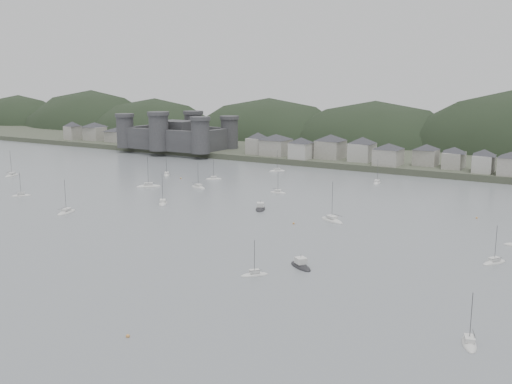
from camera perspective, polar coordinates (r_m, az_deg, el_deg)
The scene contains 10 objects.
ground at distance 136.47m, azimuth -16.97°, elevation -7.62°, with size 900.00×900.00×0.00m, color slate.
far_shore_land at distance 393.99m, azimuth 17.15°, elevation 4.57°, with size 900.00×250.00×3.00m, color #383D2D.
forested_ridge at distance 369.80m, azimuth 16.74°, elevation 2.20°, with size 851.55×103.94×102.57m.
castle at distance 344.23m, azimuth -7.86°, elevation 5.67°, with size 66.00×43.00×20.00m.
waterfront_town at distance 273.96m, azimuth 21.45°, elevation 3.17°, with size 451.48×28.46×12.92m.
sailboat_lead at distance 251.24m, azimuth -4.22°, elevation 1.30°, with size 7.00×5.88×9.60m.
moored_fleet at distance 187.41m, azimuth -2.52°, elevation -2.04°, with size 266.38×175.95×13.55m.
motor_launch_near at distance 134.47m, azimuth 4.46°, elevation -7.31°, with size 8.25×6.89×3.91m.
motor_launch_far at distance 192.25m, azimuth 0.44°, elevation -1.66°, with size 6.46×9.07×4.04m.
mooring_buoys at distance 180.96m, azimuth -0.86°, elevation -2.51°, with size 180.19×129.33×0.70m.
Camera 1 is at (98.59, -84.24, 42.53)m, focal length 40.36 mm.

